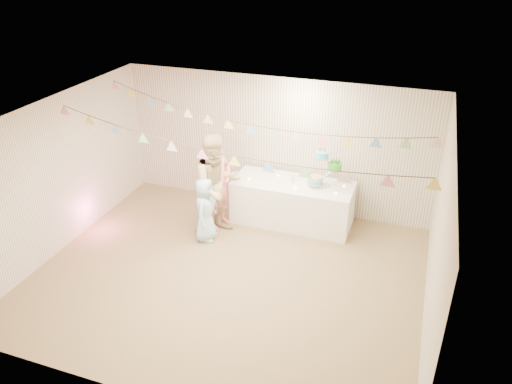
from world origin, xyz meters
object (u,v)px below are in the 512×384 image
(person_adult_b, at_px, (217,186))
(person_child, at_px, (205,210))
(person_adult_a, at_px, (219,184))
(table, at_px, (292,202))
(cake_stand, at_px, (324,172))

(person_adult_b, relative_size, person_child, 1.60)
(person_adult_a, relative_size, person_adult_b, 0.91)
(table, height_order, person_adult_b, person_adult_b)
(cake_stand, relative_size, person_child, 0.59)
(table, relative_size, person_adult_a, 1.28)
(table, xyz_separation_m, person_adult_a, (-1.23, -0.57, 0.45))
(person_adult_b, height_order, person_child, person_adult_b)
(table, bearing_deg, person_adult_a, -155.20)
(person_adult_b, bearing_deg, table, -16.55)
(table, xyz_separation_m, person_child, (-1.28, -1.07, 0.18))
(table, distance_m, person_adult_b, 1.51)
(person_adult_b, bearing_deg, cake_stand, -24.56)
(person_adult_a, bearing_deg, person_adult_b, -148.82)
(person_adult_a, relative_size, person_child, 1.46)
(table, relative_size, person_child, 1.86)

